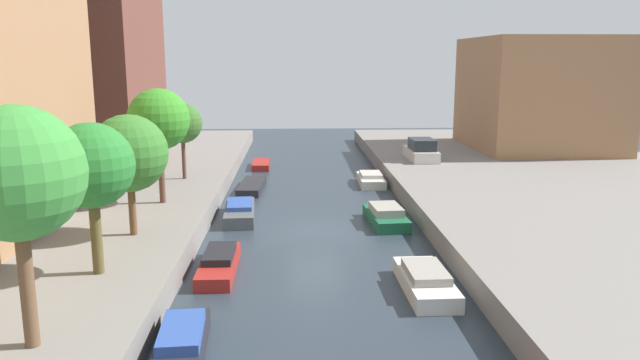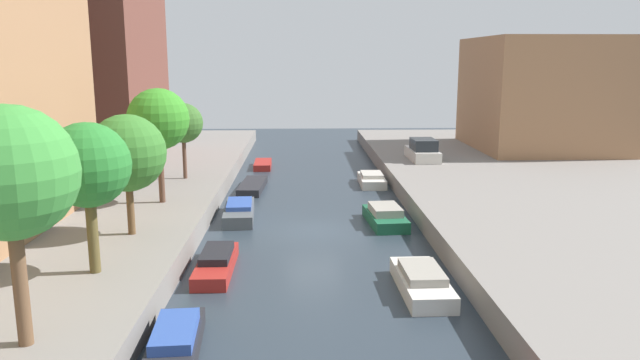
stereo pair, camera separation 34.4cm
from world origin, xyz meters
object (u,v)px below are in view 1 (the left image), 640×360
Objects in this scene: moored_boat_left_1 at (181,345)px; moored_boat_left_4 at (252,186)px; moored_boat_left_5 at (261,165)px; moored_boat_right_3 at (386,216)px; street_tree_3 at (159,120)px; moored_boat_left_2 at (219,263)px; street_tree_0 at (16,174)px; low_block_right at (538,93)px; moored_boat_left_3 at (240,212)px; moored_boat_right_4 at (371,180)px; street_tree_4 at (182,123)px; street_tree_2 at (129,154)px; parked_car at (421,151)px; apartment_tower_far at (71,12)px; street_tree_1 at (91,166)px; moored_boat_right_2 at (425,281)px.

moored_boat_left_1 is 0.94× the size of moored_boat_left_4.
moored_boat_right_3 is (6.89, -15.68, 0.15)m from moored_boat_left_5.
street_tree_3 reaches higher than moored_boat_left_2.
low_block_right is at bearing 52.05° from street_tree_0.
moored_boat_right_4 is (7.62, 8.01, -0.03)m from moored_boat_left_3.
moored_boat_left_4 is 1.35× the size of moored_boat_left_5.
street_tree_4 is (-0.00, 6.00, -0.81)m from street_tree_3.
moored_boat_left_1 is 21.18m from moored_boat_left_4.
street_tree_2 is 1.09× the size of street_tree_4.
parked_car is at bearing 22.78° from moored_boat_left_4.
parked_car is 28.58m from moored_boat_left_1.
street_tree_0 is 1.27× the size of moored_boat_left_4.
parked_car is (15.23, 27.15, -3.66)m from street_tree_0.
street_tree_3 is 1.26× the size of street_tree_4.
apartment_tower_far is 4.65× the size of moored_boat_left_2.
moored_boat_left_1 is (3.35, -13.85, -4.70)m from street_tree_3.
moored_boat_left_2 is (3.57, 2.71, -4.22)m from street_tree_1.
street_tree_4 is 5.69m from moored_boat_left_4.
apartment_tower_far is 4.03× the size of street_tree_1.
street_tree_0 is 31.34m from parked_car.
street_tree_1 reaches higher than moored_boat_left_3.
street_tree_4 is at bearing -160.94° from moored_boat_left_4.
street_tree_1 is 1.18× the size of moored_boat_right_2.
moored_boat_left_2 is 9.73m from moored_boat_right_3.
street_tree_4 is (0.00, 15.90, -0.32)m from street_tree_1.
street_tree_1 reaches higher than moored_boat_left_4.
moored_boat_right_4 reaches higher than moored_boat_left_5.
parked_car is 0.94× the size of moored_boat_left_3.
street_tree_0 is at bearing -90.00° from street_tree_3.
moored_boat_left_3 is at bearing 76.72° from street_tree_0.
street_tree_2 reaches higher than moored_boat_left_5.
street_tree_0 is at bearing -127.95° from low_block_right.
moored_boat_left_2 is 0.96× the size of moored_boat_left_3.
moored_boat_right_4 is (7.47, 1.22, 0.11)m from moored_boat_left_4.
moored_boat_right_4 is at bearing 12.68° from street_tree_4.
street_tree_3 is (8.63, -13.96, -5.94)m from apartment_tower_far.
apartment_tower_far reaches higher than moored_boat_right_2.
street_tree_1 is 1.03× the size of street_tree_2.
moored_boat_left_2 is 17.52m from moored_boat_right_4.
street_tree_0 reaches higher than street_tree_4.
street_tree_0 is 1.07× the size of street_tree_3.
moored_boat_left_3 is 11.06m from moored_boat_right_4.
moored_boat_left_2 is (12.20, -21.14, -10.65)m from apartment_tower_far.
moored_boat_right_4 is at bearing -147.53° from low_block_right.
street_tree_2 is 1.15× the size of moored_boat_right_2.
street_tree_1 is 15.90m from street_tree_4.
parked_car reaches higher than moored_boat_right_3.
parked_car reaches higher than moored_boat_left_5.
moored_boat_right_3 is (10.87, -0.75, -4.66)m from street_tree_3.
moored_boat_left_3 is at bearing 70.59° from street_tree_1.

